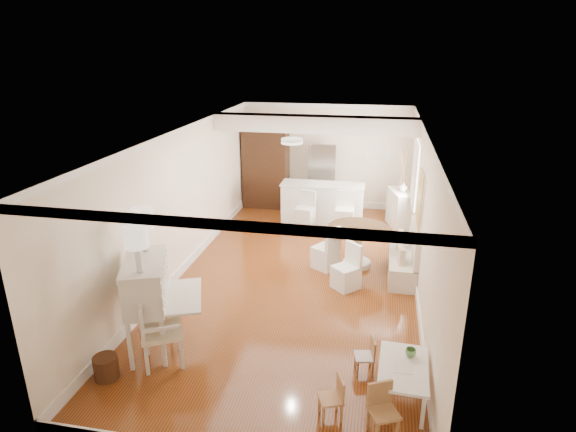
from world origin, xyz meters
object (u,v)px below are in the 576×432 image
(kids_chair_b, at_px, (364,356))
(slip_chair_far, at_px, (326,247))
(kids_chair_a, at_px, (331,398))
(pantry_cabinet, at_px, (266,166))
(sideboard, at_px, (400,209))
(secretary_bureau, at_px, (148,305))
(bar_stool_left, at_px, (305,213))
(gustavian_armchair, at_px, (162,330))
(bar_stool_right, at_px, (344,214))
(kids_chair_c, at_px, (384,412))
(slip_chair_near, at_px, (346,267))
(kids_table, at_px, (402,383))
(wicker_basket, at_px, (106,367))
(dining_table, at_px, (357,247))
(breakfast_counter, at_px, (322,204))
(fridge, at_px, (335,178))

(kids_chair_b, bearing_deg, slip_chair_far, -175.29)
(kids_chair_a, height_order, pantry_cabinet, pantry_cabinet)
(pantry_cabinet, height_order, sideboard, pantry_cabinet)
(secretary_bureau, bearing_deg, bar_stool_left, 52.99)
(kids_chair_a, bearing_deg, pantry_cabinet, 178.17)
(secretary_bureau, xyz_separation_m, gustavian_armchair, (0.33, -0.29, -0.19))
(secretary_bureau, distance_m, bar_stool_right, 5.58)
(kids_chair_c, height_order, pantry_cabinet, pantry_cabinet)
(slip_chair_far, height_order, pantry_cabinet, pantry_cabinet)
(kids_chair_a, xyz_separation_m, slip_chair_near, (-0.09, 3.34, 0.14))
(kids_table, bearing_deg, secretary_bureau, 173.08)
(secretary_bureau, xyz_separation_m, wicker_basket, (-0.28, -0.77, -0.54))
(secretary_bureau, bearing_deg, bar_stool_right, 43.77)
(wicker_basket, xyz_separation_m, dining_table, (3.10, 4.18, 0.26))
(gustavian_armchair, xyz_separation_m, bar_stool_right, (2.08, 5.32, 0.01))
(secretary_bureau, bearing_deg, kids_table, -27.50)
(slip_chair_near, bearing_deg, gustavian_armchair, -86.69)
(slip_chair_near, bearing_deg, dining_table, 125.43)
(bar_stool_right, height_order, sideboard, bar_stool_right)
(dining_table, bearing_deg, bar_stool_left, 129.36)
(wicker_basket, relative_size, pantry_cabinet, 0.14)
(bar_stool_left, relative_size, sideboard, 1.05)
(slip_chair_near, relative_size, slip_chair_far, 0.96)
(secretary_bureau, bearing_deg, sideboard, 37.15)
(kids_chair_b, height_order, pantry_cabinet, pantry_cabinet)
(kids_table, height_order, breakfast_counter, breakfast_counter)
(secretary_bureau, bearing_deg, kids_chair_c, -38.28)
(dining_table, relative_size, pantry_cabinet, 0.53)
(gustavian_armchair, relative_size, fridge, 0.58)
(breakfast_counter, bearing_deg, fridge, 79.22)
(kids_chair_a, xyz_separation_m, dining_table, (0.06, 4.33, 0.14))
(wicker_basket, distance_m, kids_chair_c, 3.67)
(kids_chair_a, xyz_separation_m, kids_chair_b, (0.36, 0.93, -0.01))
(bar_stool_right, bearing_deg, bar_stool_left, 178.77)
(gustavian_armchair, bearing_deg, bar_stool_right, -48.45)
(kids_table, distance_m, slip_chair_far, 3.91)
(pantry_cabinet, bearing_deg, kids_chair_c, -67.54)
(kids_chair_c, xyz_separation_m, fridge, (-1.38, 7.89, 0.58))
(wicker_basket, height_order, slip_chair_near, slip_chair_near)
(secretary_bureau, bearing_deg, slip_chair_far, 35.05)
(slip_chair_far, bearing_deg, breakfast_counter, -138.41)
(dining_table, bearing_deg, breakfast_counter, 113.26)
(dining_table, bearing_deg, gustavian_armchair, -123.89)
(secretary_bureau, relative_size, wicker_basket, 4.33)
(fridge, relative_size, sideboard, 1.88)
(bar_stool_right, xyz_separation_m, sideboard, (1.29, 0.83, -0.07))
(bar_stool_right, bearing_deg, gustavian_armchair, -112.41)
(kids_table, bearing_deg, pantry_cabinet, 115.67)
(slip_chair_near, height_order, bar_stool_right, bar_stool_right)
(kids_table, distance_m, sideboard, 6.30)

